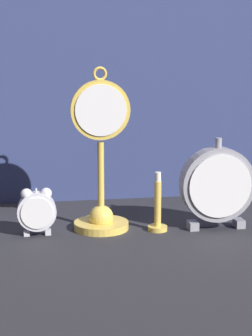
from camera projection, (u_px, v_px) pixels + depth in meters
The scene contains 6 objects.
ground_plane at pixel (132, 236), 1.18m from camera, with size 4.00×4.00×0.00m, color #232328.
fabric_backdrop_drape at pixel (110, 90), 1.44m from camera, with size 1.33×0.01×0.57m, color navy.
pocket_watch_on_stand at pixel (101, 171), 1.20m from camera, with size 0.13×0.12×0.35m.
alarm_clock_twin_bell at pixel (37, 210), 1.17m from camera, with size 0.08×0.03×0.10m.
mantel_clock_silver at pixel (217, 185), 1.21m from camera, with size 0.16×0.04×0.20m.
brass_candlestick at pixel (158, 212), 1.20m from camera, with size 0.04×0.04×0.13m.
Camera 1 is at (-0.21, -1.11, 0.36)m, focal length 60.00 mm.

